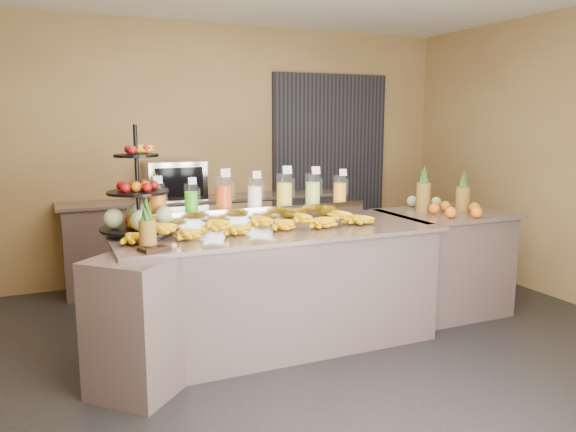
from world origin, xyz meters
TOP-DOWN VIEW (x-y plane):
  - ground at (0.00, 0.00)m, footprint 6.00×6.00m
  - room_envelope at (0.19, 0.79)m, footprint 6.04×5.02m
  - buffet_counter at (-0.12, 0.26)m, footprint 2.75×1.25m
  - right_counter at (1.70, 0.40)m, footprint 1.08×0.88m
  - back_ledge at (0.00, 2.25)m, footprint 3.10×0.55m
  - pitcher_tray at (-0.08, 0.58)m, footprint 1.85×0.30m
  - juice_pitcher_orange_a at (-0.86, 0.58)m, footprint 0.12×0.12m
  - juice_pitcher_green at (-0.60, 0.58)m, footprint 0.11×0.11m
  - juice_pitcher_orange_b at (-0.34, 0.58)m, footprint 0.13×0.14m
  - juice_pitcher_milk at (-0.08, 0.58)m, footprint 0.12×0.12m
  - juice_pitcher_lemon at (0.18, 0.58)m, footprint 0.13×0.14m
  - juice_pitcher_lime at (0.44, 0.58)m, footprint 0.13×0.13m
  - juice_pitcher_orange_c at (0.70, 0.58)m, footprint 0.11×0.12m
  - banana_heap at (-0.21, 0.24)m, footprint 2.01×0.18m
  - fruit_stand at (-0.97, 0.50)m, footprint 0.61×0.61m
  - condiment_caddy at (-1.01, -0.08)m, footprint 0.21×0.18m
  - pineapple_left_a at (-1.03, 0.00)m, footprint 0.11×0.11m
  - pineapple_left_b at (-0.84, 0.76)m, footprint 0.16×0.16m
  - right_fruit_pile at (1.69, 0.35)m, footprint 0.50×0.48m
  - oven_warmer at (-0.36, 2.25)m, footprint 0.61×0.43m

SIDE VIEW (x-z plane):
  - ground at x=0.00m, z-range 0.00..0.00m
  - buffet_counter at x=-0.12m, z-range 0.00..0.93m
  - back_ledge at x=0.00m, z-range 0.00..0.93m
  - right_counter at x=1.70m, z-range 0.00..0.93m
  - condiment_caddy at x=-1.01m, z-range 0.93..0.96m
  - pitcher_tray at x=-0.08m, z-range 0.93..1.08m
  - banana_heap at x=-0.21m, z-range 0.92..1.09m
  - right_fruit_pile at x=1.69m, z-range 0.88..1.15m
  - pineapple_left_a at x=-1.03m, z-range 0.88..1.23m
  - pineapple_left_b at x=-0.84m, z-range 0.88..1.33m
  - oven_warmer at x=-0.36m, z-range 0.93..1.33m
  - fruit_stand at x=-0.97m, z-range 0.74..1.53m
  - juice_pitcher_green at x=-0.60m, z-range 1.04..1.30m
  - juice_pitcher_orange_c at x=0.70m, z-range 1.04..1.31m
  - juice_pitcher_orange_a at x=-0.86m, z-range 1.03..1.31m
  - juice_pitcher_milk at x=-0.08m, z-range 1.03..1.32m
  - juice_pitcher_lime at x=0.44m, z-range 1.03..1.34m
  - juice_pitcher_orange_b at x=-0.34m, z-range 1.03..1.34m
  - juice_pitcher_lemon at x=0.18m, z-range 1.03..1.35m
  - room_envelope at x=0.19m, z-range 0.47..3.29m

